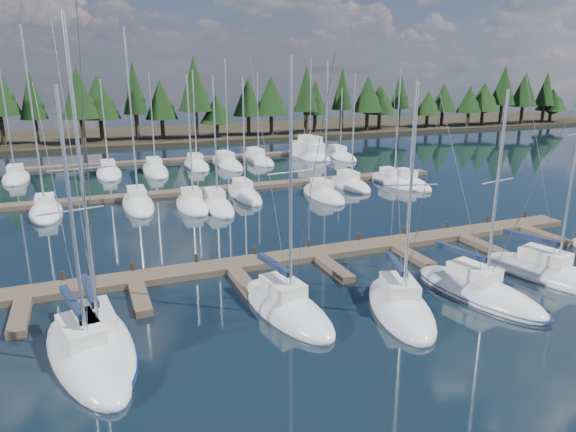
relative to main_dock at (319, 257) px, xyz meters
name	(u,v)px	position (x,y,z in m)	size (l,w,h in m)	color
ground	(259,213)	(0.00, 12.64, -0.20)	(260.00, 260.00, 0.00)	black
far_shore	(160,135)	(0.00, 72.64, 0.10)	(220.00, 30.00, 0.60)	black
main_dock	(319,257)	(0.00, 0.00, 0.00)	(44.00, 6.13, 0.90)	brown
back_docks	(208,172)	(0.00, 32.23, 0.00)	(50.00, 21.80, 0.40)	brown
front_sailboat_0	(86,355)	(-14.91, -7.55, 0.07)	(4.81, 9.37, 12.70)	silver
front_sailboat_1	(99,340)	(-14.34, -6.48, 0.09)	(4.07, 9.66, 15.39)	silver
front_sailboat_2	(286,307)	(-4.93, -6.47, 0.09)	(3.97, 8.42, 13.86)	silver
front_sailboat_3	(400,307)	(0.73, -8.68, 0.08)	(5.01, 8.14, 12.71)	silver
front_sailboat_4	(478,291)	(5.96, -8.64, 0.07)	(4.67, 9.22, 12.28)	silver
front_sailboat_5	(549,273)	(11.88, -8.22, 0.10)	(5.09, 9.03, 16.24)	silver
back_sailboat_rows	(223,178)	(0.74, 27.61, 0.06)	(47.36, 32.66, 16.78)	silver
motor_yacht_right	(308,153)	(16.80, 39.37, 0.35)	(5.24, 10.74, 5.16)	silver
tree_line	(164,99)	(-0.10, 62.87, 7.38)	(185.59, 12.10, 14.12)	black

